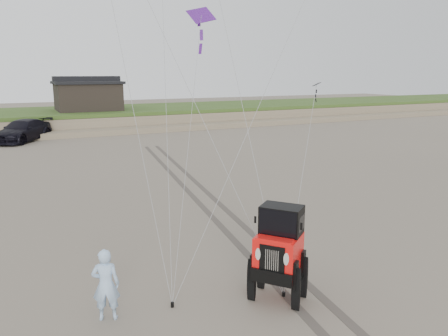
{
  "coord_description": "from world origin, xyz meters",
  "views": [
    {
      "loc": [
        -5.35,
        -8.53,
        5.42
      ],
      "look_at": [
        0.36,
        3.0,
        2.6
      ],
      "focal_mm": 35.0,
      "sensor_mm": 36.0,
      "label": 1
    }
  ],
  "objects_px": {
    "cabin": "(88,95)",
    "man": "(106,285)",
    "truck_c": "(23,131)",
    "jeep": "(278,264)"
  },
  "relations": [
    {
      "from": "truck_c",
      "to": "jeep",
      "type": "bearing_deg",
      "value": -47.27
    },
    {
      "from": "cabin",
      "to": "jeep",
      "type": "xyz_separation_m",
      "value": [
        -1.86,
        -37.38,
        -2.31
      ]
    },
    {
      "from": "jeep",
      "to": "truck_c",
      "type": "bearing_deg",
      "value": 149.55
    },
    {
      "from": "cabin",
      "to": "jeep",
      "type": "distance_m",
      "value": 37.5
    },
    {
      "from": "truck_c",
      "to": "man",
      "type": "relative_size",
      "value": 3.55
    },
    {
      "from": "cabin",
      "to": "man",
      "type": "relative_size",
      "value": 3.84
    },
    {
      "from": "jeep",
      "to": "man",
      "type": "distance_m",
      "value": 4.02
    },
    {
      "from": "man",
      "to": "jeep",
      "type": "bearing_deg",
      "value": -175.31
    },
    {
      "from": "man",
      "to": "cabin",
      "type": "bearing_deg",
      "value": -80.6
    },
    {
      "from": "jeep",
      "to": "man",
      "type": "xyz_separation_m",
      "value": [
        -3.9,
        0.95,
        -0.1
      ]
    }
  ]
}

